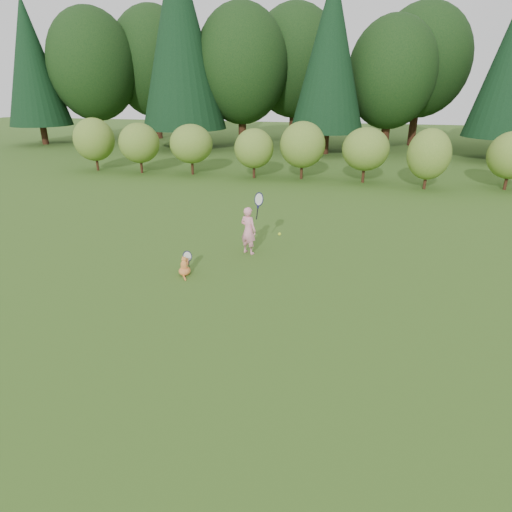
# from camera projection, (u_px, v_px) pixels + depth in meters

# --- Properties ---
(ground) EXTENTS (100.00, 100.00, 0.00)m
(ground) POSITION_uv_depth(u_px,v_px,m) (240.00, 296.00, 9.86)
(ground) COLOR #244C15
(ground) RESTS_ON ground
(shrub_row) EXTENTS (28.00, 3.00, 2.80)m
(shrub_row) POSITION_uv_depth(u_px,v_px,m) (306.00, 153.00, 21.12)
(shrub_row) COLOR #4E7B26
(shrub_row) RESTS_ON ground
(woodland_backdrop) EXTENTS (48.00, 10.00, 15.00)m
(woodland_backdrop) POSITION_uv_depth(u_px,v_px,m) (327.00, 36.00, 27.91)
(woodland_backdrop) COLOR black
(woodland_backdrop) RESTS_ON ground
(child) EXTENTS (0.82, 0.58, 2.06)m
(child) POSITION_uv_depth(u_px,v_px,m) (249.00, 230.00, 12.11)
(child) COLOR pink
(child) RESTS_ON ground
(cat) EXTENTS (0.39, 0.75, 0.67)m
(cat) POSITION_uv_depth(u_px,v_px,m) (184.00, 265.00, 10.89)
(cat) COLOR #D35328
(cat) RESTS_ON ground
(tennis_ball) EXTENTS (0.08, 0.08, 0.08)m
(tennis_ball) POSITION_uv_depth(u_px,v_px,m) (280.00, 234.00, 11.15)
(tennis_ball) COLOR #A8E71B
(tennis_ball) RESTS_ON ground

